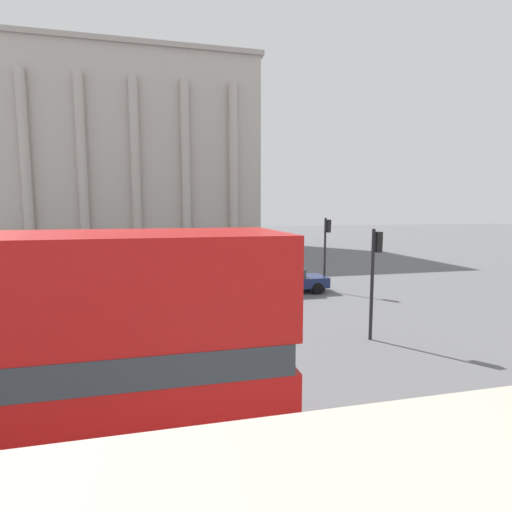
{
  "coord_description": "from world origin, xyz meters",
  "views": [
    {
      "loc": [
        -0.82,
        -2.15,
        4.53
      ],
      "look_at": [
        3.42,
        15.34,
        2.4
      ],
      "focal_mm": 28.0,
      "sensor_mm": 36.0,
      "label": 1
    }
  ],
  "objects_px": {
    "plaza_building_left": "(116,157)",
    "traffic_light_mid": "(326,244)",
    "traffic_light_near": "(374,268)",
    "pedestrian_olive": "(215,258)",
    "car_navy": "(287,280)",
    "pedestrian_black": "(251,277)",
    "pedestrian_grey": "(41,290)"
  },
  "relations": [
    {
      "from": "pedestrian_grey",
      "to": "pedestrian_olive",
      "type": "bearing_deg",
      "value": 26.19
    },
    {
      "from": "pedestrian_grey",
      "to": "car_navy",
      "type": "bearing_deg",
      "value": -13.67
    },
    {
      "from": "traffic_light_mid",
      "to": "car_navy",
      "type": "bearing_deg",
      "value": 177.06
    },
    {
      "from": "plaza_building_left",
      "to": "pedestrian_black",
      "type": "bearing_deg",
      "value": -72.33
    },
    {
      "from": "car_navy",
      "to": "pedestrian_olive",
      "type": "bearing_deg",
      "value": 117.28
    },
    {
      "from": "pedestrian_grey",
      "to": "traffic_light_near",
      "type": "bearing_deg",
      "value": -50.15
    },
    {
      "from": "traffic_light_near",
      "to": "pedestrian_black",
      "type": "height_order",
      "value": "traffic_light_near"
    },
    {
      "from": "car_navy",
      "to": "pedestrian_olive",
      "type": "xyz_separation_m",
      "value": [
        -2.79,
        8.28,
        0.3
      ]
    },
    {
      "from": "plaza_building_left",
      "to": "pedestrian_black",
      "type": "relative_size",
      "value": 17.77
    },
    {
      "from": "plaza_building_left",
      "to": "pedestrian_grey",
      "type": "height_order",
      "value": "plaza_building_left"
    },
    {
      "from": "traffic_light_near",
      "to": "pedestrian_olive",
      "type": "distance_m",
      "value": 16.88
    },
    {
      "from": "pedestrian_black",
      "to": "pedestrian_olive",
      "type": "xyz_separation_m",
      "value": [
        -0.7,
        8.66,
        -0.02
      ]
    },
    {
      "from": "traffic_light_mid",
      "to": "pedestrian_grey",
      "type": "xyz_separation_m",
      "value": [
        -13.92,
        -1.61,
        -1.59
      ]
    },
    {
      "from": "pedestrian_grey",
      "to": "pedestrian_olive",
      "type": "height_order",
      "value": "pedestrian_grey"
    },
    {
      "from": "car_navy",
      "to": "pedestrian_grey",
      "type": "xyz_separation_m",
      "value": [
        -11.72,
        -1.72,
        0.34
      ]
    },
    {
      "from": "traffic_light_near",
      "to": "plaza_building_left",
      "type": "bearing_deg",
      "value": 107.71
    },
    {
      "from": "traffic_light_mid",
      "to": "pedestrian_black",
      "type": "xyz_separation_m",
      "value": [
        -4.29,
        -0.26,
        -1.61
      ]
    },
    {
      "from": "plaza_building_left",
      "to": "pedestrian_grey",
      "type": "xyz_separation_m",
      "value": [
        -0.47,
        -30.13,
        -9.4
      ]
    },
    {
      "from": "plaza_building_left",
      "to": "traffic_light_mid",
      "type": "distance_m",
      "value": 32.48
    },
    {
      "from": "traffic_light_near",
      "to": "car_navy",
      "type": "height_order",
      "value": "traffic_light_near"
    },
    {
      "from": "traffic_light_mid",
      "to": "plaza_building_left",
      "type": "bearing_deg",
      "value": 115.26
    },
    {
      "from": "car_navy",
      "to": "pedestrian_olive",
      "type": "height_order",
      "value": "pedestrian_olive"
    },
    {
      "from": "pedestrian_black",
      "to": "pedestrian_grey",
      "type": "bearing_deg",
      "value": 123.3
    },
    {
      "from": "plaza_building_left",
      "to": "pedestrian_grey",
      "type": "relative_size",
      "value": 17.5
    },
    {
      "from": "car_navy",
      "to": "pedestrian_black",
      "type": "height_order",
      "value": "pedestrian_black"
    },
    {
      "from": "plaza_building_left",
      "to": "car_navy",
      "type": "bearing_deg",
      "value": -68.39
    },
    {
      "from": "traffic_light_near",
      "to": "pedestrian_black",
      "type": "xyz_separation_m",
      "value": [
        -2.52,
        7.84,
        -1.5
      ]
    },
    {
      "from": "car_navy",
      "to": "pedestrian_grey",
      "type": "relative_size",
      "value": 2.34
    },
    {
      "from": "plaza_building_left",
      "to": "pedestrian_grey",
      "type": "bearing_deg",
      "value": -90.89
    },
    {
      "from": "traffic_light_mid",
      "to": "pedestrian_olive",
      "type": "distance_m",
      "value": 9.9
    },
    {
      "from": "pedestrian_grey",
      "to": "pedestrian_olive",
      "type": "relative_size",
      "value": 1.03
    },
    {
      "from": "traffic_light_near",
      "to": "traffic_light_mid",
      "type": "bearing_deg",
      "value": 77.74
    }
  ]
}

